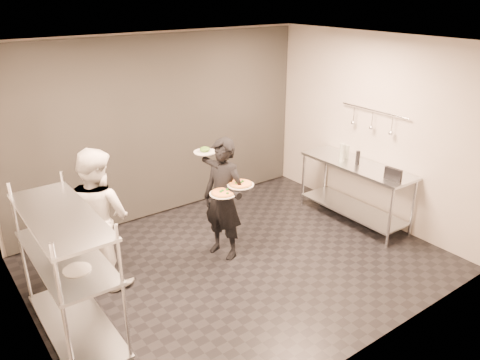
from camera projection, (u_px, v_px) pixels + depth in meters
room_shell at (190, 140)px, 6.51m from camera, size 5.00×4.00×2.80m
pass_rack at (68, 267)px, 4.69m from camera, size 0.60×1.60×1.50m
prep_counter at (355, 182)px, 7.12m from camera, size 0.60×1.80×0.92m
utensil_rail at (373, 121)px, 6.90m from camera, size 0.07×1.20×0.31m
waiter at (224, 199)px, 6.08m from camera, size 0.56×0.69×1.64m
chef at (98, 217)px, 5.53m from camera, size 0.94×1.03×1.71m
pizza_plate_near at (223, 193)px, 5.79m from camera, size 0.34×0.34×0.05m
pizza_plate_far at (240, 184)px, 5.89m from camera, size 0.34×0.34×0.05m
salad_plate at (205, 151)px, 6.08m from camera, size 0.29×0.29×0.07m
pos_monitor at (393, 175)px, 6.37m from camera, size 0.08×0.25×0.18m
bottle_green at (342, 153)px, 7.05m from camera, size 0.08×0.08×0.28m
bottle_clear at (347, 152)px, 7.17m from camera, size 0.06×0.06×0.22m
bottle_dark at (358, 158)px, 6.94m from camera, size 0.06×0.06×0.21m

